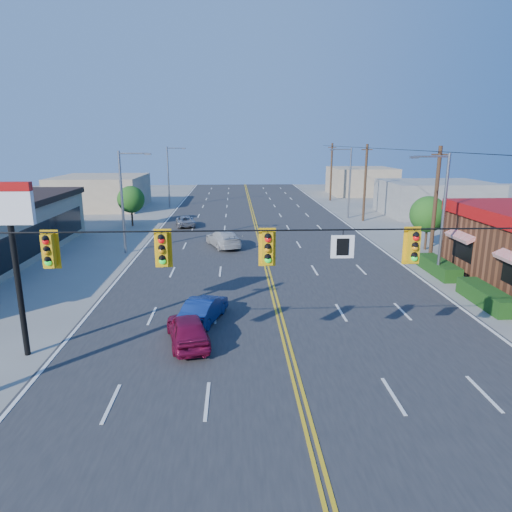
{
  "coord_description": "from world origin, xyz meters",
  "views": [
    {
      "loc": [
        -2.23,
        -14.02,
        8.73
      ],
      "look_at": [
        -1.01,
        11.74,
        2.2
      ],
      "focal_mm": 32.0,
      "sensor_mm": 36.0,
      "label": 1
    }
  ],
  "objects_px": {
    "pizza_hut_sign": "(12,234)",
    "car_magenta": "(188,330)",
    "signal_span": "(301,264)",
    "car_blue": "(204,310)",
    "car_silver": "(185,222)",
    "car_white": "(223,239)"
  },
  "relations": [
    {
      "from": "car_magenta",
      "to": "car_white",
      "type": "height_order",
      "value": "car_white"
    },
    {
      "from": "signal_span",
      "to": "pizza_hut_sign",
      "type": "xyz_separation_m",
      "value": [
        -10.88,
        4.0,
        0.3
      ]
    },
    {
      "from": "pizza_hut_sign",
      "to": "car_magenta",
      "type": "bearing_deg",
      "value": 5.6
    },
    {
      "from": "car_magenta",
      "to": "car_blue",
      "type": "relative_size",
      "value": 1.05
    },
    {
      "from": "signal_span",
      "to": "car_white",
      "type": "distance_m",
      "value": 24.14
    },
    {
      "from": "signal_span",
      "to": "car_blue",
      "type": "height_order",
      "value": "signal_span"
    },
    {
      "from": "car_blue",
      "to": "car_silver",
      "type": "height_order",
      "value": "car_blue"
    },
    {
      "from": "pizza_hut_sign",
      "to": "car_blue",
      "type": "xyz_separation_m",
      "value": [
        7.21,
        3.22,
        -4.56
      ]
    },
    {
      "from": "car_blue",
      "to": "car_white",
      "type": "relative_size",
      "value": 0.78
    },
    {
      "from": "car_magenta",
      "to": "car_silver",
      "type": "distance_m",
      "value": 28.75
    },
    {
      "from": "signal_span",
      "to": "car_blue",
      "type": "distance_m",
      "value": 9.15
    },
    {
      "from": "car_white",
      "to": "car_silver",
      "type": "relative_size",
      "value": 1.23
    },
    {
      "from": "car_white",
      "to": "car_silver",
      "type": "height_order",
      "value": "car_white"
    },
    {
      "from": "signal_span",
      "to": "car_magenta",
      "type": "distance_m",
      "value": 7.56
    },
    {
      "from": "car_white",
      "to": "car_silver",
      "type": "bearing_deg",
      "value": -86.18
    },
    {
      "from": "car_magenta",
      "to": "car_blue",
      "type": "bearing_deg",
      "value": -115.06
    },
    {
      "from": "signal_span",
      "to": "car_magenta",
      "type": "relative_size",
      "value": 6.11
    },
    {
      "from": "pizza_hut_sign",
      "to": "signal_span",
      "type": "bearing_deg",
      "value": -20.19
    },
    {
      "from": "car_blue",
      "to": "car_white",
      "type": "distance_m",
      "value": 16.37
    },
    {
      "from": "signal_span",
      "to": "car_white",
      "type": "bearing_deg",
      "value": 97.42
    },
    {
      "from": "car_blue",
      "to": "pizza_hut_sign",
      "type": "bearing_deg",
      "value": 40.57
    },
    {
      "from": "signal_span",
      "to": "car_blue",
      "type": "bearing_deg",
      "value": 116.92
    }
  ]
}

